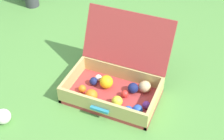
% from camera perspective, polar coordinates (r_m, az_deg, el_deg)
% --- Properties ---
extents(ground_plane, '(16.00, 16.00, 0.00)m').
position_cam_1_polar(ground_plane, '(1.91, -3.28, -5.32)').
color(ground_plane, '#569342').
extents(open_suitcase, '(0.55, 0.51, 0.43)m').
position_cam_1_polar(open_suitcase, '(1.89, 0.87, -1.75)').
color(open_suitcase, '#B23838').
rests_on(open_suitcase, ground).
extents(stray_ball_on_grass, '(0.09, 0.09, 0.09)m').
position_cam_1_polar(stray_ball_on_grass, '(1.86, -19.33, -8.04)').
color(stray_ball_on_grass, white).
rests_on(stray_ball_on_grass, ground).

